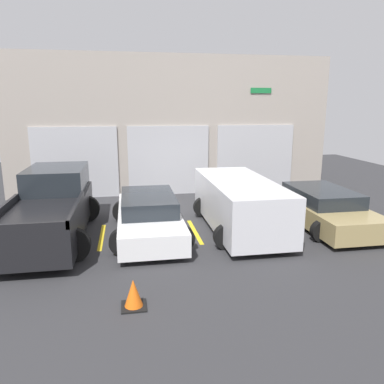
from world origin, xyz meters
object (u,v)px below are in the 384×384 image
at_px(sedan_side, 239,203).
at_px(pickup_truck, 52,207).
at_px(sedan_white, 149,215).
at_px(traffic_cone, 133,295).
at_px(van_right, 322,208).

bearing_deg(sedan_side, pickup_truck, 176.65).
xyz_separation_m(sedan_white, traffic_cone, (-0.53, -4.05, -0.31)).
height_order(pickup_truck, van_right, pickup_truck).
height_order(sedan_white, sedan_side, sedan_side).
relative_size(pickup_truck, sedan_side, 1.10).
height_order(pickup_truck, sedan_white, pickup_truck).
bearing_deg(sedan_side, traffic_cone, -128.86).
bearing_deg(sedan_white, traffic_cone, -97.49).
xyz_separation_m(pickup_truck, traffic_cone, (2.18, -4.35, -0.60)).
xyz_separation_m(sedan_white, van_right, (5.43, -0.00, -0.02)).
relative_size(sedan_side, van_right, 1.05).
xyz_separation_m(pickup_truck, sedan_white, (2.71, -0.29, -0.29)).
xyz_separation_m(pickup_truck, sedan_side, (5.43, -0.32, -0.03)).
height_order(sedan_side, traffic_cone, sedan_side).
bearing_deg(traffic_cone, van_right, 34.21).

